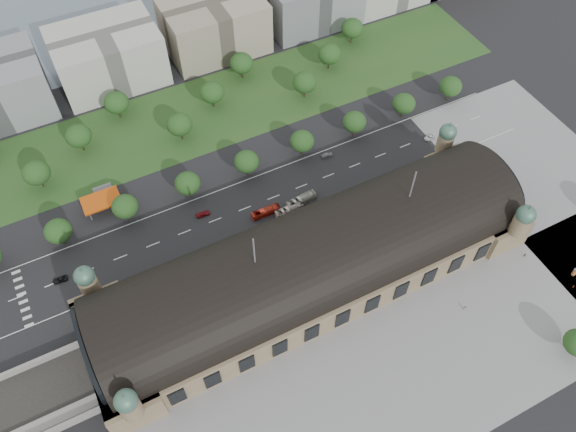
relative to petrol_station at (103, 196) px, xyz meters
name	(u,v)px	position (x,y,z in m)	size (l,w,h in m)	color
ground	(311,279)	(53.91, -65.28, -2.95)	(900.00, 900.00, 0.00)	black
station	(313,263)	(53.91, -65.28, 7.33)	(150.00, 48.40, 44.30)	#917A5A
plaza_south	(408,378)	(63.91, -109.28, -2.95)	(190.00, 48.00, 0.12)	gray
plaza_east	(543,176)	(156.91, -65.28, -2.95)	(56.00, 100.00, 0.12)	gray
road_slab	(215,220)	(33.91, -27.28, -2.95)	(260.00, 26.00, 0.10)	black
grass_belt	(177,123)	(38.91, 27.72, -2.95)	(300.00, 45.00, 0.10)	#255020
petrol_station	(103,196)	(0.00, 0.00, 0.00)	(14.00, 13.00, 5.05)	#C94A0B
office_3	(108,56)	(23.91, 67.72, 9.05)	(45.00, 32.00, 24.00)	beige
office_4	(214,25)	(73.91, 67.72, 9.05)	(45.00, 32.00, 24.00)	tan
tree_row_2	(58,231)	(-18.09, -12.28, 4.48)	(9.60, 9.60, 11.52)	#2D2116
tree_row_3	(125,206)	(5.91, -12.28, 4.48)	(9.60, 9.60, 11.52)	#2D2116
tree_row_4	(188,183)	(29.91, -12.28, 4.48)	(9.60, 9.60, 11.52)	#2D2116
tree_row_5	(247,162)	(53.91, -12.28, 4.48)	(9.60, 9.60, 11.52)	#2D2116
tree_row_6	(302,141)	(77.91, -12.28, 4.48)	(9.60, 9.60, 11.52)	#2D2116
tree_row_7	(354,122)	(101.91, -12.28, 4.48)	(9.60, 9.60, 11.52)	#2D2116
tree_row_8	(404,104)	(125.91, -12.28, 4.48)	(9.60, 9.60, 11.52)	#2D2116
tree_row_9	(451,86)	(149.91, -12.28, 4.48)	(9.60, 9.60, 11.52)	#2D2116
tree_belt_3	(36,173)	(-19.09, 17.72, 5.10)	(10.40, 10.40, 12.48)	#2D2116
tree_belt_4	(78,136)	(-0.09, 29.72, 5.10)	(10.40, 10.40, 12.48)	#2D2116
tree_belt_5	(116,103)	(18.91, 41.72, 5.10)	(10.40, 10.40, 12.48)	#2D2116
tree_belt_6	(180,124)	(37.91, 17.72, 5.10)	(10.40, 10.40, 12.48)	#2D2116
tree_belt_7	(212,92)	(56.91, 29.72, 5.10)	(10.40, 10.40, 12.48)	#2D2116
tree_belt_8	(242,63)	(75.91, 41.72, 5.10)	(10.40, 10.40, 12.48)	#2D2116
tree_belt_9	(305,82)	(94.91, 17.72, 5.10)	(10.40, 10.40, 12.48)	#2D2116
tree_belt_10	(330,54)	(113.91, 29.72, 5.10)	(10.40, 10.40, 12.48)	#2D2116
tree_belt_11	(352,28)	(132.91, 41.72, 5.10)	(10.40, 10.40, 12.48)	#2D2116
traffic_car_2	(60,280)	(-23.05, -27.12, -2.26)	(2.29, 4.96, 1.38)	black
traffic_car_3	(203,214)	(30.83, -23.12, -2.18)	(2.15, 5.29, 1.53)	maroon
traffic_car_4	(264,214)	(50.98, -33.28, -2.23)	(1.70, 4.24, 1.44)	#171F43
traffic_car_5	(327,155)	(86.42, -18.08, -2.19)	(1.61, 4.63, 1.53)	#585B60
traffic_car_6	(430,138)	(129.03, -28.54, -2.27)	(2.25, 4.89, 1.36)	white
parked_car_0	(144,291)	(1.26, -44.28, -2.14)	(1.70, 4.89, 1.61)	black
parked_car_1	(93,301)	(-15.36, -40.28, -2.31)	(2.10, 4.57, 1.27)	maroon
parked_car_2	(115,292)	(-7.86, -40.28, -2.28)	(1.88, 4.61, 1.34)	#192546
parked_car_3	(173,279)	(11.27, -44.28, -2.28)	(1.57, 3.90, 1.33)	#57595E
parked_car_4	(175,278)	(12.09, -44.28, -2.13)	(1.73, 4.96, 1.63)	silver
parked_car_5	(157,286)	(5.61, -44.28, -2.24)	(2.35, 5.11, 1.42)	gray
parked_car_6	(234,243)	(35.91, -40.28, -2.20)	(2.10, 5.17, 1.50)	black
bus_west	(266,212)	(51.89, -33.28, -1.39)	(2.62, 11.21, 3.12)	red
bus_mid	(289,210)	(60.03, -36.34, -1.38)	(2.64, 11.30, 3.15)	beige
bus_east	(301,200)	(66.16, -34.34, -1.25)	(2.85, 12.18, 3.39)	#BAB8AC
advertising_column	(575,272)	(135.20, -104.50, -1.37)	(1.60, 1.60, 3.04)	#DB5636
pedestrian_0	(465,308)	(93.51, -98.29, -2.08)	(0.85, 0.49, 1.75)	gray
pedestrian_1	(573,287)	(131.24, -108.35, -2.05)	(0.66, 0.43, 1.81)	gray
pedestrian_2	(525,255)	(125.16, -91.09, -2.16)	(0.77, 0.44, 1.59)	gray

